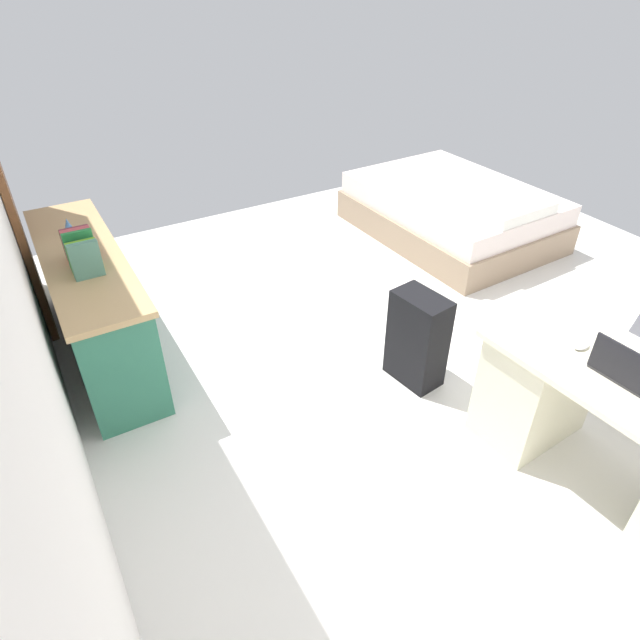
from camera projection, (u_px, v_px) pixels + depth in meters
The scene contains 11 objects.
ground_plane at pixel (430, 346), 3.96m from camera, with size 5.89×5.89×0.00m, color silver.
wall_back at pixel (7, 285), 2.23m from camera, with size 4.89×0.10×2.54m, color white.
door_wooden at pixel (5, 189), 3.74m from camera, with size 0.88×0.05×2.04m, color brown.
desk at pixel (617, 434), 2.75m from camera, with size 1.48×0.74×0.73m.
credenza at pixel (95, 304), 3.70m from camera, with size 1.80×0.48×0.78m.
bed at pixel (452, 212), 5.32m from camera, with size 1.94×1.46×0.58m.
suitcase_black at pixel (417, 339), 3.50m from camera, with size 0.36×0.22×0.64m, color black.
laptop at pixel (627, 371), 2.54m from camera, with size 0.32×0.24×0.21m.
computer_mouse at pixel (581, 345), 2.76m from camera, with size 0.06×0.10×0.03m, color white.
book_row at pixel (81, 250), 3.29m from camera, with size 0.35×0.17×0.23m.
figurine_small at pixel (68, 226), 3.68m from camera, with size 0.08×0.08×0.11m, color #4C7FBF.
Camera 1 is at (-2.29, 2.27, 2.44)m, focal length 30.53 mm.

